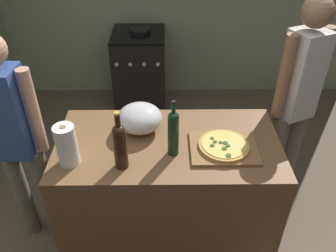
# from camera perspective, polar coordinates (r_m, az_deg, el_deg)

# --- Properties ---
(ground_plane) EXTENTS (4.35, 3.36, 0.02)m
(ground_plane) POSITION_cam_1_polar(r_m,az_deg,el_deg) (3.37, 0.88, -6.01)
(ground_plane) COLOR #6B5B4C
(counter) EXTENTS (1.38, 0.73, 0.90)m
(counter) POSITION_cam_1_polar(r_m,az_deg,el_deg) (2.47, 0.02, -10.80)
(counter) COLOR brown
(counter) RESTS_ON ground_plane
(cutting_board) EXTENTS (0.40, 0.32, 0.02)m
(cutting_board) POSITION_cam_1_polar(r_m,az_deg,el_deg) (2.13, 9.01, -3.55)
(cutting_board) COLOR olive
(cutting_board) RESTS_ON counter
(pizza) EXTENTS (0.30, 0.30, 0.03)m
(pizza) POSITION_cam_1_polar(r_m,az_deg,el_deg) (2.11, 9.06, -3.12)
(pizza) COLOR tan
(pizza) RESTS_ON cutting_board
(mixing_bowl) EXTENTS (0.29, 0.29, 0.17)m
(mixing_bowl) POSITION_cam_1_polar(r_m,az_deg,el_deg) (2.22, -4.61, 1.28)
(mixing_bowl) COLOR #B2B2B7
(mixing_bowl) RESTS_ON counter
(paper_towel_roll) EXTENTS (0.12, 0.12, 0.25)m
(paper_towel_roll) POSITION_cam_1_polar(r_m,az_deg,el_deg) (2.02, -16.13, -3.03)
(paper_towel_roll) COLOR white
(paper_towel_roll) RESTS_ON counter
(wine_bottle_green) EXTENTS (0.07, 0.07, 0.36)m
(wine_bottle_green) POSITION_cam_1_polar(r_m,az_deg,el_deg) (1.98, 0.87, -0.85)
(wine_bottle_green) COLOR #143819
(wine_bottle_green) RESTS_ON counter
(wine_bottle_clear) EXTENTS (0.08, 0.08, 0.36)m
(wine_bottle_clear) POSITION_cam_1_polar(r_m,az_deg,el_deg) (1.91, -7.81, -2.93)
(wine_bottle_clear) COLOR #331E0F
(wine_bottle_clear) RESTS_ON counter
(stove) EXTENTS (0.56, 0.61, 0.92)m
(stove) POSITION_cam_1_polar(r_m,az_deg,el_deg) (3.98, -4.58, 8.91)
(stove) COLOR black
(stove) RESTS_ON ground_plane
(person_in_stripes) EXTENTS (0.38, 0.21, 1.58)m
(person_in_stripes) POSITION_cam_1_polar(r_m,az_deg,el_deg) (2.39, -23.37, -1.68)
(person_in_stripes) COLOR slate
(person_in_stripes) RESTS_ON ground_plane
(person_in_red) EXTENTS (0.36, 0.27, 1.66)m
(person_in_red) POSITION_cam_1_polar(r_m,az_deg,el_deg) (2.63, 20.10, 4.37)
(person_in_red) COLOR slate
(person_in_red) RESTS_ON ground_plane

